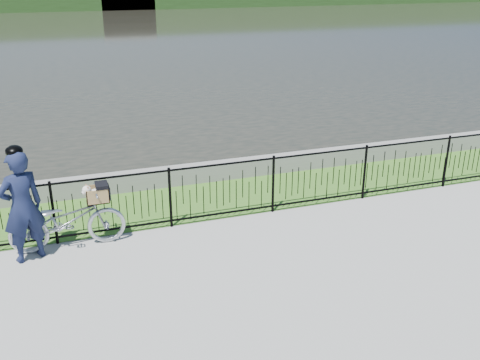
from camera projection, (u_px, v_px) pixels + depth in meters
name	position (u px, v px, depth m)	size (l,w,h in m)	color
ground	(253.00, 259.00, 8.72)	(120.00, 120.00, 0.00)	gray
grass_strip	(209.00, 199.00, 11.00)	(60.00, 2.00, 0.01)	#3D6C21
water	(92.00, 36.00, 37.74)	(120.00, 120.00, 0.00)	#2A2920
quay_wall	(197.00, 173.00, 11.81)	(60.00, 0.30, 0.40)	gray
fence	(223.00, 191.00, 9.91)	(14.00, 0.06, 1.15)	black
bicycle_rig	(68.00, 220.00, 8.92)	(1.90, 0.66, 1.10)	#B1B7BE
cyclist	(22.00, 206.00, 8.39)	(0.80, 0.68, 1.93)	#151C3B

